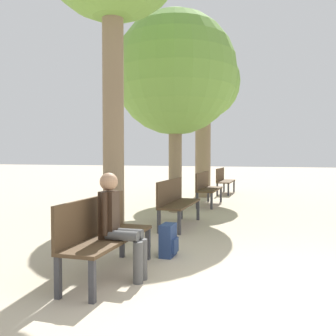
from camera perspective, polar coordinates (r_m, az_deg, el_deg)
The scene contains 9 objects.
ground_plane at distance 4.04m, azimuth 18.57°, elevation -19.52°, with size 80.00×80.00×0.00m, color #B7A88E.
bench_row_0 at distance 4.68m, azimuth -9.98°, elevation -9.32°, with size 0.48×1.70×0.95m.
bench_row_1 at distance 7.72m, azimuth 1.17°, elevation -4.76°, with size 0.48×1.70×0.95m.
bench_row_2 at distance 10.90m, azimuth 5.88°, elevation -2.74°, with size 0.48×1.70×0.95m.
bench_row_3 at distance 14.13m, azimuth 8.44°, elevation -1.63°, with size 0.48×1.70×0.95m.
tree_row_1 at distance 9.78m, azimuth 1.12°, elevation 14.13°, with size 3.13×3.13×5.10m.
tree_row_2 at distance 13.17m, azimuth 5.37°, elevation 12.37°, with size 2.53×2.53×5.21m.
person_seated at distance 4.49m, azimuth -7.64°, elevation -8.15°, with size 0.56×0.32×1.26m.
backpack at distance 5.51m, azimuth 0.06°, elevation -10.99°, with size 0.22×0.34×0.47m.
Camera 1 is at (-0.12, -3.75, 1.48)m, focal length 40.00 mm.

